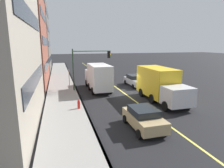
% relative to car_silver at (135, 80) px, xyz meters
% --- Properties ---
extents(ground, '(200.00, 200.00, 0.00)m').
position_rel_car_silver_xyz_m(ground, '(-3.79, 2.84, -0.79)').
color(ground, black).
extents(sidewalk_slab, '(80.00, 3.61, 0.15)m').
position_rel_car_silver_xyz_m(sidewalk_slab, '(-3.79, 9.97, -0.72)').
color(sidewalk_slab, gray).
rests_on(sidewalk_slab, ground).
extents(curb_edge, '(80.00, 0.16, 0.15)m').
position_rel_car_silver_xyz_m(curb_edge, '(-3.79, 8.25, -0.72)').
color(curb_edge, slate).
rests_on(curb_edge, ground).
extents(lane_stripe_center, '(80.00, 0.16, 0.01)m').
position_rel_car_silver_xyz_m(lane_stripe_center, '(-3.79, 2.84, -0.79)').
color(lane_stripe_center, '#D8CC4C').
rests_on(lane_stripe_center, ground).
extents(building_midblock, '(14.37, 8.99, 15.99)m').
position_rel_car_silver_xyz_m(building_midblock, '(6.02, 16.44, 7.20)').
color(building_midblock, brown).
rests_on(building_midblock, ground).
extents(building_glass_right, '(13.46, 9.59, 15.01)m').
position_rel_car_silver_xyz_m(building_glass_right, '(21.46, 16.74, 6.71)').
color(building_glass_right, '#56514C').
rests_on(building_glass_right, ground).
extents(car_silver, '(4.61, 1.92, 1.53)m').
position_rel_car_silver_xyz_m(car_silver, '(0.00, 0.00, 0.00)').
color(car_silver, '#A8AAB2').
rests_on(car_silver, ground).
extents(car_tan, '(3.83, 2.02, 1.50)m').
position_rel_car_silver_xyz_m(car_tan, '(-13.08, 4.83, -0.01)').
color(car_tan, tan).
rests_on(car_tan, ground).
extents(truck_yellow, '(7.34, 2.61, 3.39)m').
position_rel_car_silver_xyz_m(truck_yellow, '(-7.39, 0.30, 0.97)').
color(truck_yellow, silver).
rests_on(truck_yellow, ground).
extents(truck_white, '(7.04, 2.42, 3.37)m').
position_rel_car_silver_xyz_m(truck_white, '(-1.22, 5.53, 0.97)').
color(truck_white, silver).
rests_on(truck_white, ground).
extents(traffic_light_mast, '(0.28, 4.89, 5.26)m').
position_rel_car_silver_xyz_m(traffic_light_mast, '(-0.80, 6.61, 2.88)').
color(traffic_light_mast, '#1E3823').
rests_on(traffic_light_mast, ground).
extents(street_sign_post, '(0.60, 0.08, 2.71)m').
position_rel_car_silver_xyz_m(street_sign_post, '(0.08, 9.07, 0.81)').
color(street_sign_post, slate).
rests_on(street_sign_post, ground).
extents(fire_hydrant, '(0.24, 0.24, 0.94)m').
position_rel_car_silver_xyz_m(fire_hydrant, '(-8.01, 8.77, -0.33)').
color(fire_hydrant, red).
rests_on(fire_hydrant, ground).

